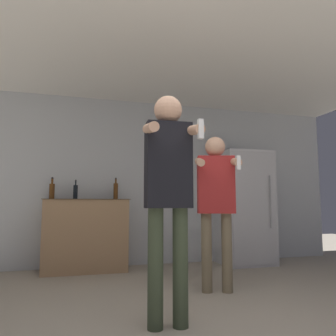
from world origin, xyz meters
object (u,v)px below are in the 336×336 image
(refrigerator, at_px, (244,207))
(bottle_red_label, at_px, (52,190))
(bottle_clear_vodka, at_px, (75,192))
(person_woman_foreground, at_px, (168,185))
(bottle_green_wine, at_px, (116,191))
(person_man_side, at_px, (216,195))

(refrigerator, height_order, bottle_red_label, refrigerator)
(refrigerator, xyz_separation_m, bottle_clear_vodka, (-2.57, 0.16, 0.23))
(bottle_clear_vodka, xyz_separation_m, person_woman_foreground, (0.70, -2.41, -0.03))
(refrigerator, relative_size, bottle_clear_vodka, 6.23)
(refrigerator, distance_m, bottle_red_label, 2.90)
(refrigerator, xyz_separation_m, bottle_red_label, (-2.88, 0.16, 0.24))
(bottle_green_wine, bearing_deg, person_man_side, -60.51)
(bottle_red_label, relative_size, bottle_green_wine, 0.97)
(bottle_green_wine, relative_size, person_woman_foreground, 0.18)
(refrigerator, bearing_deg, person_woman_foreground, -129.65)
(bottle_clear_vodka, distance_m, bottle_green_wine, 0.57)
(bottle_green_wine, bearing_deg, bottle_red_label, -180.00)
(bottle_clear_vodka, height_order, person_woman_foreground, person_woman_foreground)
(person_man_side, bearing_deg, refrigerator, 52.32)
(person_woman_foreground, bearing_deg, bottle_clear_vodka, 106.21)
(bottle_red_label, relative_size, person_man_side, 0.19)
(bottle_green_wine, height_order, person_woman_foreground, person_woman_foreground)
(bottle_clear_vodka, bearing_deg, refrigerator, -3.59)
(bottle_red_label, bearing_deg, bottle_clear_vodka, 0.00)
(bottle_red_label, bearing_deg, person_woman_foreground, -67.10)
(bottle_red_label, xyz_separation_m, person_man_side, (1.78, -1.59, -0.10))
(refrigerator, bearing_deg, bottle_green_wine, 175.39)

